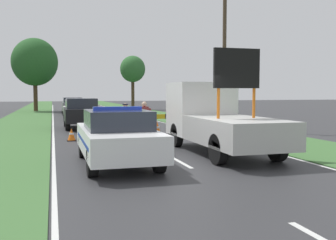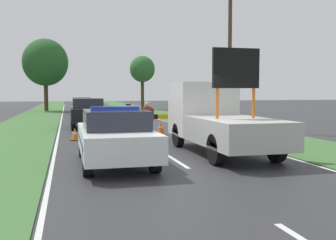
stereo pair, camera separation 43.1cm
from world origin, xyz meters
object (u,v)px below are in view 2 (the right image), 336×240
police_officer (128,118)px  traffic_cone_near_truck (161,128)px  police_car (115,136)px  road_barrier (147,119)px  roadside_tree_near_left (45,62)px  utility_pole (230,46)px  traffic_cone_centre_front (100,131)px  queued_car_hatch_blue (82,104)px  traffic_cone_near_police (75,134)px  queued_car_suv_grey (82,106)px  queued_car_van_white (86,110)px  queued_car_sedan_black (88,113)px  pedestrian_civilian (147,118)px  roadside_tree_near_right (142,69)px  work_truck (216,118)px

police_officer → traffic_cone_near_truck: (1.72, 1.35, -0.59)m
police_car → road_barrier: 6.23m
roadside_tree_near_left → utility_pole: bearing=-66.9°
traffic_cone_centre_front → queued_car_hatch_blue: queued_car_hatch_blue is taller
traffic_cone_near_police → queued_car_suv_grey: queued_car_suv_grey is taller
queued_car_van_white → roadside_tree_near_left: (-3.43, 14.89, 4.36)m
road_barrier → roadside_tree_near_left: (-5.49, 26.79, 4.27)m
traffic_cone_near_police → queued_car_sedan_black: bearing=81.9°
queued_car_sedan_black → traffic_cone_near_police: bearing=81.9°
police_car → queued_car_hatch_blue: bearing=94.6°
police_car → traffic_cone_centre_front: (0.15, 7.22, -0.52)m
road_barrier → traffic_cone_centre_front: (-1.94, 1.35, -0.61)m
pedestrian_civilian → roadside_tree_near_left: bearing=101.0°
pedestrian_civilian → queued_car_sedan_black: 6.75m
utility_pole → roadside_tree_near_right: bearing=89.4°
work_truck → police_officer: 4.57m
traffic_cone_centre_front → traffic_cone_near_truck: bearing=-8.8°
queued_car_sedan_black → traffic_cone_near_truck: bearing=123.4°
police_car → traffic_cone_near_truck: size_ratio=7.08×
queued_car_hatch_blue → roadside_tree_near_left: roadside_tree_near_left is taller
traffic_cone_near_police → roadside_tree_near_right: 29.73m
police_officer → utility_pole: bearing=-176.5°
queued_car_van_white → queued_car_suv_grey: queued_car_suv_grey is taller
queued_car_sedan_black → queued_car_suv_grey: (0.15, 13.39, -0.05)m
pedestrian_civilian → police_officer: bearing=154.9°
traffic_cone_centre_front → queued_car_hatch_blue: (0.09, 23.10, 0.51)m
queued_car_van_white → queued_car_suv_grey: (-0.04, 7.12, 0.05)m
work_truck → pedestrian_civilian: (-1.64, 3.55, -0.19)m
police_car → road_barrier: size_ratio=1.63×
work_truck → queued_car_sedan_black: 10.64m
pedestrian_civilian → traffic_cone_centre_front: bearing=130.3°
roadside_tree_near_right → queued_car_van_white: bearing=-113.9°
police_officer → queued_car_sedan_black: queued_car_sedan_black is taller
utility_pole → queued_car_hatch_blue: bearing=107.0°
road_barrier → roadside_tree_near_left: bearing=94.4°
queued_car_suv_grey → queued_car_hatch_blue: 5.44m
pedestrian_civilian → roadside_tree_near_left: roadside_tree_near_left is taller
traffic_cone_near_police → queued_car_van_white: size_ratio=0.12×
utility_pole → work_truck: bearing=-116.7°
traffic_cone_centre_front → traffic_cone_near_police: bearing=-128.4°
work_truck → traffic_cone_near_police: bearing=-42.1°
work_truck → roadside_tree_near_right: bearing=-95.5°
traffic_cone_centre_front → queued_car_hatch_blue: size_ratio=0.12×
queued_car_suv_grey → utility_pole: utility_pole is taller
queued_car_sedan_black → utility_pole: bearing=155.6°
work_truck → utility_pole: (3.38, 6.71, 3.25)m
road_barrier → roadside_tree_near_right: 28.89m
roadside_tree_near_left → roadside_tree_near_right: size_ratio=1.23×
police_car → traffic_cone_centre_front: police_car is taller
work_truck → roadside_tree_near_left: roadside_tree_near_left is taller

